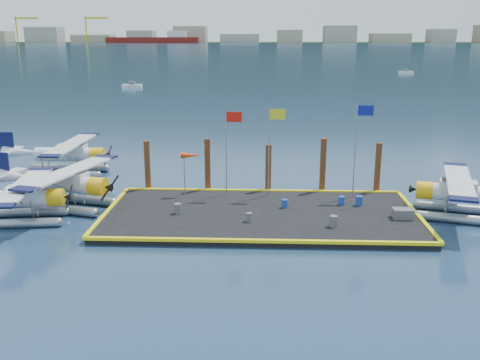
{
  "coord_description": "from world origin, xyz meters",
  "views": [
    {
      "loc": [
        0.01,
        -32.91,
        11.48
      ],
      "look_at": [
        -1.45,
        2.0,
        2.02
      ],
      "focal_mm": 40.0,
      "sensor_mm": 36.0,
      "label": 1
    }
  ],
  "objects_px": {
    "drum_4": "(359,201)",
    "piling_2": "(268,170)",
    "windsock": "(191,156)",
    "drum_1": "(334,221)",
    "seaplane_d": "(464,196)",
    "crate": "(403,214)",
    "piling_3": "(323,167)",
    "seaplane_a": "(19,201)",
    "piling_4": "(378,170)",
    "drum_2": "(341,201)",
    "flagpole_red": "(229,140)",
    "flagpole_yellow": "(272,139)",
    "piling_1": "(208,167)",
    "drum_3": "(249,217)",
    "flagpole_blue": "(359,137)",
    "drum_0": "(178,209)",
    "seaplane_c": "(68,157)",
    "drum_5": "(285,203)",
    "piling_0": "(147,167)",
    "seaplane_b": "(66,186)"
  },
  "relations": [
    {
      "from": "drum_1",
      "to": "piling_2",
      "type": "xyz_separation_m",
      "value": [
        -3.85,
        7.89,
        1.16
      ]
    },
    {
      "from": "drum_3",
      "to": "drum_0",
      "type": "bearing_deg",
      "value": 163.81
    },
    {
      "from": "piling_2",
      "to": "flagpole_blue",
      "type": "bearing_deg",
      "value": -14.48
    },
    {
      "from": "flagpole_yellow",
      "to": "flagpole_blue",
      "type": "bearing_deg",
      "value": -0.0
    },
    {
      "from": "piling_0",
      "to": "windsock",
      "type": "bearing_deg",
      "value": -24.73
    },
    {
      "from": "drum_4",
      "to": "piling_2",
      "type": "height_order",
      "value": "piling_2"
    },
    {
      "from": "seaplane_c",
      "to": "seaplane_d",
      "type": "relative_size",
      "value": 1.05
    },
    {
      "from": "piling_3",
      "to": "windsock",
      "type": "bearing_deg",
      "value": -170.47
    },
    {
      "from": "seaplane_d",
      "to": "drum_0",
      "type": "xyz_separation_m",
      "value": [
        -18.39,
        -0.98,
        -0.78
      ]
    },
    {
      "from": "drum_5",
      "to": "piling_3",
      "type": "bearing_deg",
      "value": 55.7
    },
    {
      "from": "drum_2",
      "to": "piling_3",
      "type": "distance_m",
      "value": 3.95
    },
    {
      "from": "drum_0",
      "to": "seaplane_b",
      "type": "bearing_deg",
      "value": 165.89
    },
    {
      "from": "seaplane_a",
      "to": "seaplane_d",
      "type": "xyz_separation_m",
      "value": [
        28.32,
        1.94,
        0.08
      ]
    },
    {
      "from": "seaplane_b",
      "to": "drum_4",
      "type": "bearing_deg",
      "value": 105.24
    },
    {
      "from": "seaplane_d",
      "to": "drum_4",
      "type": "bearing_deg",
      "value": 95.4
    },
    {
      "from": "seaplane_a",
      "to": "windsock",
      "type": "relative_size",
      "value": 2.96
    },
    {
      "from": "flagpole_red",
      "to": "flagpole_yellow",
      "type": "bearing_deg",
      "value": 0.0
    },
    {
      "from": "seaplane_a",
      "to": "drum_4",
      "type": "distance_m",
      "value": 22.11
    },
    {
      "from": "seaplane_a",
      "to": "crate",
      "type": "relative_size",
      "value": 7.42
    },
    {
      "from": "drum_1",
      "to": "seaplane_d",
      "type": "bearing_deg",
      "value": 19.35
    },
    {
      "from": "drum_5",
      "to": "windsock",
      "type": "distance_m",
      "value": 7.57
    },
    {
      "from": "crate",
      "to": "piling_3",
      "type": "relative_size",
      "value": 0.29
    },
    {
      "from": "seaplane_c",
      "to": "flagpole_blue",
      "type": "xyz_separation_m",
      "value": [
        23.11,
        -6.75,
        3.1
      ]
    },
    {
      "from": "seaplane_c",
      "to": "piling_0",
      "type": "xyz_separation_m",
      "value": [
        7.92,
        -5.15,
        0.41
      ]
    },
    {
      "from": "drum_0",
      "to": "drum_2",
      "type": "distance_m",
      "value": 11.02
    },
    {
      "from": "piling_0",
      "to": "drum_0",
      "type": "bearing_deg",
      "value": -61.57
    },
    {
      "from": "seaplane_c",
      "to": "windsock",
      "type": "distance_m",
      "value": 13.34
    },
    {
      "from": "drum_4",
      "to": "flagpole_blue",
      "type": "bearing_deg",
      "value": 87.13
    },
    {
      "from": "drum_2",
      "to": "flagpole_red",
      "type": "bearing_deg",
      "value": 165.82
    },
    {
      "from": "seaplane_a",
      "to": "piling_4",
      "type": "height_order",
      "value": "piling_4"
    },
    {
      "from": "drum_5",
      "to": "piling_1",
      "type": "height_order",
      "value": "piling_1"
    },
    {
      "from": "seaplane_c",
      "to": "piling_3",
      "type": "xyz_separation_m",
      "value": [
        20.92,
        -5.15,
        0.56
      ]
    },
    {
      "from": "seaplane_d",
      "to": "drum_3",
      "type": "relative_size",
      "value": 17.73
    },
    {
      "from": "seaplane_a",
      "to": "piling_4",
      "type": "bearing_deg",
      "value": 98.3
    },
    {
      "from": "piling_0",
      "to": "drum_3",
      "type": "bearing_deg",
      "value": -42.67
    },
    {
      "from": "seaplane_a",
      "to": "drum_3",
      "type": "distance_m",
      "value": 14.57
    },
    {
      "from": "seaplane_b",
      "to": "flagpole_red",
      "type": "bearing_deg",
      "value": 116.06
    },
    {
      "from": "drum_5",
      "to": "crate",
      "type": "relative_size",
      "value": 0.45
    },
    {
      "from": "windsock",
      "to": "drum_5",
      "type": "bearing_deg",
      "value": -22.32
    },
    {
      "from": "seaplane_d",
      "to": "drum_2",
      "type": "distance_m",
      "value": 7.76
    },
    {
      "from": "drum_5",
      "to": "drum_3",
      "type": "bearing_deg",
      "value": -128.82
    },
    {
      "from": "flagpole_blue",
      "to": "drum_3",
      "type": "bearing_deg",
      "value": -143.19
    },
    {
      "from": "flagpole_yellow",
      "to": "piling_1",
      "type": "xyz_separation_m",
      "value": [
        -4.7,
        1.6,
        -2.41
      ]
    },
    {
      "from": "seaplane_b",
      "to": "piling_0",
      "type": "height_order",
      "value": "piling_0"
    },
    {
      "from": "flagpole_blue",
      "to": "piling_4",
      "type": "distance_m",
      "value": 3.61
    },
    {
      "from": "windsock",
      "to": "drum_4",
      "type": "bearing_deg",
      "value": -9.99
    },
    {
      "from": "drum_2",
      "to": "piling_1",
      "type": "bearing_deg",
      "value": 159.36
    },
    {
      "from": "windsock",
      "to": "piling_1",
      "type": "relative_size",
      "value": 0.74
    },
    {
      "from": "drum_5",
      "to": "piling_4",
      "type": "bearing_deg",
      "value": 31.82
    },
    {
      "from": "seaplane_b",
      "to": "drum_4",
      "type": "xyz_separation_m",
      "value": [
        19.95,
        0.16,
        -0.84
      ]
    }
  ]
}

